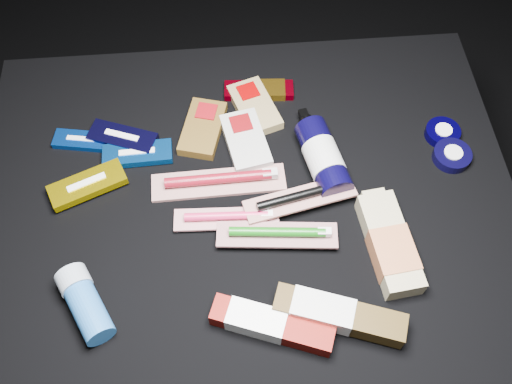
{
  "coord_description": "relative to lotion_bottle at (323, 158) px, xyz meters",
  "views": [
    {
      "loc": [
        -0.03,
        -0.51,
        1.29
      ],
      "look_at": [
        0.01,
        0.01,
        0.42
      ],
      "focal_mm": 40.0,
      "sensor_mm": 36.0,
      "label": 1
    }
  ],
  "objects": [
    {
      "name": "deodorant_stick",
      "position": [
        -0.42,
        -0.24,
        -0.01
      ],
      "size": [
        0.1,
        0.14,
        0.05
      ],
      "rotation": [
        0.0,
        0.0,
        0.48
      ],
      "color": "#235DA1",
      "rests_on": "cloth_table"
    },
    {
      "name": "clif_bar_2",
      "position": [
        -0.12,
        0.15,
        -0.02
      ],
      "size": [
        0.11,
        0.14,
        0.02
      ],
      "rotation": [
        0.0,
        0.0,
        0.31
      ],
      "color": "#927C4C",
      "rests_on": "cloth_table"
    },
    {
      "name": "toothpaste_carton_red",
      "position": [
        -0.13,
        -0.3,
        -0.01
      ],
      "size": [
        0.2,
        0.11,
        0.04
      ],
      "rotation": [
        0.0,
        0.0,
        -0.36
      ],
      "color": "#730B05",
      "rests_on": "cloth_table"
    },
    {
      "name": "luna_bar_2",
      "position": [
        -0.37,
        0.09,
        -0.02
      ],
      "size": [
        0.14,
        0.09,
        0.02
      ],
      "rotation": [
        0.0,
        0.0,
        -0.36
      ],
      "color": "black",
      "rests_on": "cloth_table"
    },
    {
      "name": "lotion_bottle",
      "position": [
        0.0,
        0.0,
        0.0
      ],
      "size": [
        0.09,
        0.2,
        0.06
      ],
      "rotation": [
        0.0,
        0.0,
        0.21
      ],
      "color": "black",
      "rests_on": "cloth_table"
    },
    {
      "name": "toothpaste_carton_green",
      "position": [
        -0.03,
        -0.29,
        -0.01
      ],
      "size": [
        0.21,
        0.11,
        0.04
      ],
      "rotation": [
        0.0,
        0.0,
        -0.34
      ],
      "color": "#3A280C",
      "rests_on": "cloth_table"
    },
    {
      "name": "toothbrush_pack_0",
      "position": [
        -0.19,
        -0.02,
        -0.02
      ],
      "size": [
        0.25,
        0.06,
        0.03
      ],
      "rotation": [
        0.0,
        0.0,
        0.02
      ],
      "color": "beige",
      "rests_on": "cloth_table"
    },
    {
      "name": "cream_tin_upper",
      "position": [
        0.24,
        0.05,
        -0.02
      ],
      "size": [
        0.07,
        0.07,
        0.02
      ],
      "rotation": [
        0.0,
        0.0,
        -0.1
      ],
      "color": "black",
      "rests_on": "cloth_table"
    },
    {
      "name": "luna_bar_1",
      "position": [
        -0.34,
        0.05,
        -0.02
      ],
      "size": [
        0.13,
        0.05,
        0.02
      ],
      "rotation": [
        0.0,
        0.0,
        0.03
      ],
      "color": "#0A4797",
      "rests_on": "cloth_table"
    },
    {
      "name": "bodywash_bottle",
      "position": [
        0.09,
        -0.18,
        -0.01
      ],
      "size": [
        0.08,
        0.2,
        0.04
      ],
      "rotation": [
        0.0,
        0.0,
        0.11
      ],
      "color": "tan",
      "rests_on": "cloth_table"
    },
    {
      "name": "toothbrush_pack_2",
      "position": [
        -0.1,
        -0.14,
        -0.01
      ],
      "size": [
        0.21,
        0.07,
        0.02
      ],
      "rotation": [
        0.0,
        0.0,
        -0.1
      ],
      "color": "#B6AFAA",
      "rests_on": "cloth_table"
    },
    {
      "name": "clif_bar_1",
      "position": [
        -0.14,
        0.07,
        -0.02
      ],
      "size": [
        0.1,
        0.14,
        0.02
      ],
      "rotation": [
        0.0,
        0.0,
        0.19
      ],
      "color": "beige",
      "rests_on": "cloth_table"
    },
    {
      "name": "power_bar",
      "position": [
        -0.09,
        0.19,
        -0.02
      ],
      "size": [
        0.14,
        0.05,
        0.02
      ],
      "rotation": [
        0.0,
        0.0,
        -0.07
      ],
      "color": "#6E000D",
      "rests_on": "cloth_table"
    },
    {
      "name": "cream_tin_lower",
      "position": [
        0.25,
        -0.0,
        -0.02
      ],
      "size": [
        0.07,
        0.07,
        0.02
      ],
      "rotation": [
        0.0,
        0.0,
        0.01
      ],
      "color": "black",
      "rests_on": "cloth_table"
    },
    {
      "name": "ground",
      "position": [
        -0.14,
        -0.07,
        -0.43
      ],
      "size": [
        3.0,
        3.0,
        0.0
      ],
      "primitive_type": "plane",
      "color": "black",
      "rests_on": "ground"
    },
    {
      "name": "toothbrush_pack_3",
      "position": [
        -0.05,
        -0.08,
        -0.0
      ],
      "size": [
        0.21,
        0.09,
        0.02
      ],
      "rotation": [
        0.0,
        0.0,
        0.21
      ],
      "color": "beige",
      "rests_on": "cloth_table"
    },
    {
      "name": "luna_bar_0",
      "position": [
        -0.45,
        0.09,
        -0.02
      ],
      "size": [
        0.11,
        0.06,
        0.01
      ],
      "rotation": [
        0.0,
        0.0,
        -0.18
      ],
      "color": "#093CA0",
      "rests_on": "cloth_table"
    },
    {
      "name": "clif_bar_0",
      "position": [
        -0.22,
        0.11,
        -0.02
      ],
      "size": [
        0.1,
        0.14,
        0.02
      ],
      "rotation": [
        0.0,
        0.0,
        -0.27
      ],
      "color": "brown",
      "rests_on": "cloth_table"
    },
    {
      "name": "luna_bar_3",
      "position": [
        -0.43,
        -0.01,
        -0.02
      ],
      "size": [
        0.15,
        0.1,
        0.02
      ],
      "rotation": [
        0.0,
        0.0,
        0.39
      ],
      "color": "#B69D05",
      "rests_on": "cloth_table"
    },
    {
      "name": "cloth_table",
      "position": [
        -0.14,
        -0.07,
        -0.23
      ],
      "size": [
        0.98,
        0.78,
        0.4
      ],
      "primitive_type": "cube",
      "color": "black",
      "rests_on": "ground"
    },
    {
      "name": "toothbrush_pack_1",
      "position": [
        -0.18,
        -0.1,
        -0.02
      ],
      "size": [
        0.19,
        0.05,
        0.02
      ],
      "rotation": [
        0.0,
        0.0,
        -0.05
      ],
      "color": "silver",
      "rests_on": "cloth_table"
    }
  ]
}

